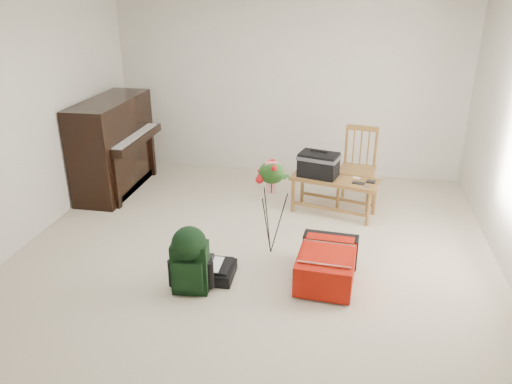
% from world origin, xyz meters
% --- Properties ---
extents(floor, '(5.00, 5.50, 0.01)m').
position_xyz_m(floor, '(0.00, 0.00, 0.00)').
color(floor, beige).
rests_on(floor, ground).
extents(ceiling, '(5.00, 5.50, 0.01)m').
position_xyz_m(ceiling, '(0.00, 0.00, 2.50)').
color(ceiling, white).
rests_on(ceiling, wall_back).
extents(wall_back, '(5.00, 0.04, 2.50)m').
position_xyz_m(wall_back, '(0.00, 2.75, 1.25)').
color(wall_back, beige).
rests_on(wall_back, floor).
extents(wall_left, '(0.04, 5.50, 2.50)m').
position_xyz_m(wall_left, '(-2.50, 0.00, 1.25)').
color(wall_left, beige).
rests_on(wall_left, floor).
extents(piano, '(0.71, 1.50, 1.25)m').
position_xyz_m(piano, '(-2.19, 1.60, 0.60)').
color(piano, black).
rests_on(piano, floor).
extents(bench, '(1.11, 0.66, 0.80)m').
position_xyz_m(bench, '(0.64, 1.34, 0.57)').
color(bench, olive).
rests_on(bench, floor).
extents(dining_chair, '(0.50, 0.50, 1.00)m').
position_xyz_m(dining_chair, '(1.04, 1.70, 0.49)').
color(dining_chair, olive).
rests_on(dining_chair, floor).
extents(red_suitcase, '(0.57, 0.81, 0.33)m').
position_xyz_m(red_suitcase, '(0.78, -0.14, 0.18)').
color(red_suitcase, red).
rests_on(red_suitcase, floor).
extents(black_duffel, '(0.49, 0.40, 0.20)m').
position_xyz_m(black_duffel, '(-0.34, -0.34, 0.07)').
color(black_duffel, black).
rests_on(black_duffel, floor).
extents(green_backpack, '(0.35, 0.32, 0.65)m').
position_xyz_m(green_backpack, '(-0.44, -0.60, 0.36)').
color(green_backpack, black).
rests_on(green_backpack, floor).
extents(flower_stand, '(0.36, 0.36, 1.05)m').
position_xyz_m(flower_stand, '(0.17, 0.24, 0.51)').
color(flower_stand, black).
rests_on(flower_stand, floor).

